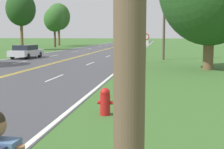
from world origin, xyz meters
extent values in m
cube|color=silver|center=(3.19, 16.50, 0.01)|extent=(0.12, 3.00, 0.00)
cube|color=silver|center=(3.19, 25.50, 0.01)|extent=(0.12, 3.00, 0.00)
cube|color=silver|center=(3.19, 34.50, 0.01)|extent=(0.12, 3.00, 0.00)
cube|color=silver|center=(3.19, 43.50, 0.01)|extent=(0.12, 3.00, 0.00)
cube|color=silver|center=(3.19, 52.50, 0.01)|extent=(0.12, 3.00, 0.00)
cube|color=silver|center=(3.19, 61.50, 0.01)|extent=(0.12, 3.00, 0.00)
cube|color=silver|center=(3.19, 70.50, 0.01)|extent=(0.12, 3.00, 0.00)
cube|color=silver|center=(3.19, 79.50, 0.01)|extent=(0.12, 3.00, 0.00)
cube|color=silver|center=(3.19, 88.50, 0.01)|extent=(0.12, 3.00, 0.00)
cube|color=silver|center=(3.19, 97.50, 0.01)|extent=(0.12, 3.00, 0.00)
cube|color=silver|center=(3.19, 106.50, 0.01)|extent=(0.12, 3.00, 0.00)
cube|color=silver|center=(-3.19, 25.50, 0.01)|extent=(0.12, 3.00, 0.00)
cube|color=silver|center=(-3.19, 34.50, 0.01)|extent=(0.12, 3.00, 0.00)
cube|color=silver|center=(-3.19, 43.50, 0.01)|extent=(0.12, 3.00, 0.00)
cube|color=silver|center=(-3.19, 52.50, 0.01)|extent=(0.12, 3.00, 0.00)
cube|color=silver|center=(-3.19, 61.50, 0.01)|extent=(0.12, 3.00, 0.00)
cube|color=silver|center=(-3.19, 70.50, 0.01)|extent=(0.12, 3.00, 0.00)
cube|color=silver|center=(-3.19, 79.50, 0.01)|extent=(0.12, 3.00, 0.00)
cube|color=silver|center=(-3.19, 88.50, 0.01)|extent=(0.12, 3.00, 0.00)
cube|color=silver|center=(-3.19, 97.50, 0.01)|extent=(0.12, 3.00, 0.00)
cube|color=silver|center=(-3.19, 106.50, 0.01)|extent=(0.12, 3.00, 0.00)
cylinder|color=red|center=(7.49, 8.87, 0.32)|extent=(0.31, 0.31, 0.64)
sphere|color=red|center=(7.49, 8.87, 0.70)|extent=(0.30, 0.30, 0.30)
cylinder|color=red|center=(7.69, 8.87, 0.39)|extent=(0.08, 0.11, 0.11)
cylinder|color=red|center=(7.29, 8.87, 0.39)|extent=(0.08, 0.11, 0.11)
cylinder|color=gray|center=(7.83, 26.84, 1.27)|extent=(0.07, 0.07, 2.55)
cylinder|color=white|center=(7.83, 26.82, 2.30)|extent=(0.60, 0.02, 0.60)
torus|color=red|center=(7.83, 26.81, 2.30)|extent=(0.55, 0.07, 0.55)
cube|color=white|center=(7.83, 26.82, 1.75)|extent=(0.44, 0.02, 0.44)
cylinder|color=brown|center=(9.37, 30.69, 3.84)|extent=(0.24, 0.24, 7.68)
cylinder|color=#473828|center=(-11.38, 58.26, 1.81)|extent=(0.41, 0.41, 3.61)
ellipsoid|color=#2D5B23|center=(-11.38, 58.26, 5.35)|extent=(4.09, 4.09, 4.71)
cylinder|color=brown|center=(12.42, 22.26, 1.39)|extent=(0.72, 0.72, 2.78)
cylinder|color=brown|center=(-13.52, 67.09, 2.10)|extent=(0.51, 0.51, 4.20)
ellipsoid|color=#2D5B23|center=(-13.52, 67.09, 6.39)|extent=(5.13, 5.13, 5.90)
cylinder|color=brown|center=(-12.72, 46.49, 2.24)|extent=(0.46, 0.46, 4.49)
ellipsoid|color=#1E4219|center=(-12.72, 46.49, 6.44)|extent=(4.60, 4.60, 5.29)
cylinder|color=black|center=(-5.59, 31.99, 0.31)|extent=(0.23, 0.64, 0.63)
cylinder|color=black|center=(-3.90, 31.91, 0.31)|extent=(0.23, 0.64, 0.63)
cylinder|color=black|center=(-5.72, 29.16, 0.31)|extent=(0.23, 0.64, 0.63)
cylinder|color=black|center=(-4.03, 29.08, 0.31)|extent=(0.23, 0.64, 0.63)
cube|color=silver|center=(-4.81, 30.53, 0.58)|extent=(2.09, 4.65, 0.59)
cube|color=#1E232D|center=(-4.82, 30.35, 1.13)|extent=(1.77, 2.59, 0.51)
cylinder|color=black|center=(5.00, 51.73, 0.34)|extent=(0.20, 0.68, 0.68)
cylinder|color=black|center=(3.37, 51.72, 0.34)|extent=(0.20, 0.68, 0.68)
cylinder|color=black|center=(4.99, 54.33, 0.34)|extent=(0.20, 0.68, 0.68)
cylinder|color=black|center=(3.36, 54.32, 0.34)|extent=(0.20, 0.68, 0.68)
cube|color=#A81E1E|center=(4.18, 53.02, 0.63)|extent=(1.85, 4.21, 0.64)
cube|color=#1E232D|center=(4.18, 53.02, 1.19)|extent=(1.63, 2.95, 0.47)
cylinder|color=black|center=(4.63, 65.54, 0.33)|extent=(0.21, 0.67, 0.66)
cylinder|color=black|center=(3.00, 65.50, 0.33)|extent=(0.21, 0.67, 0.66)
cylinder|color=black|center=(4.57, 68.47, 0.33)|extent=(0.21, 0.67, 0.66)
cylinder|color=black|center=(2.95, 68.44, 0.33)|extent=(0.21, 0.67, 0.66)
cube|color=#C1B28E|center=(3.79, 66.99, 0.59)|extent=(1.92, 4.77, 0.59)
cube|color=#1E232D|center=(3.79, 66.99, 1.32)|extent=(1.67, 3.34, 0.86)
cylinder|color=black|center=(2.66, 84.34, 0.33)|extent=(0.21, 0.66, 0.66)
cylinder|color=black|center=(1.15, 84.32, 0.33)|extent=(0.21, 0.66, 0.66)
cylinder|color=black|center=(2.62, 86.83, 0.33)|extent=(0.21, 0.66, 0.66)
cylinder|color=black|center=(1.11, 86.81, 0.33)|extent=(0.21, 0.66, 0.66)
cube|color=white|center=(1.89, 85.58, 0.60)|extent=(1.77, 4.03, 0.61)
cube|color=#1E232D|center=(1.89, 85.58, 1.25)|extent=(1.55, 2.83, 0.68)
camera|label=1|loc=(9.16, -0.36, 2.47)|focal=50.00mm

